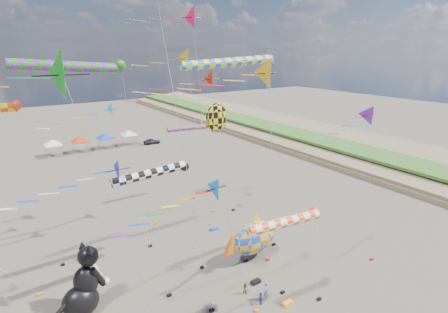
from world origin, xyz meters
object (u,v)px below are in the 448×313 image
object	(u,v)px
fish_inflatable	(254,238)
parked_car	(152,141)
child_green	(245,289)
child_blue	(261,298)
cat_inflatable	(82,280)
person_adult	(267,291)

from	to	relation	value
fish_inflatable	parked_car	world-z (taller)	fish_inflatable
child_green	child_blue	world-z (taller)	child_blue
child_blue	cat_inflatable	bearing A→B (deg)	93.73
cat_inflatable	parked_car	xyz separation A→B (m)	(24.32, 45.05, -2.24)
person_adult	parked_car	xyz separation A→B (m)	(11.65, 52.00, -0.24)
person_adult	cat_inflatable	bearing A→B (deg)	120.97
cat_inflatable	parked_car	size ratio (longest dim) A/B	1.58
parked_car	child_green	bearing A→B (deg)	168.85
person_adult	child_blue	world-z (taller)	person_adult
child_green	parked_car	size ratio (longest dim) A/B	0.30
child_green	child_blue	size ratio (longest dim) A/B	0.98
person_adult	parked_car	size ratio (longest dim) A/B	0.47
fish_inflatable	child_green	size ratio (longest dim) A/B	6.14
child_blue	fish_inflatable	bearing A→B (deg)	1.38
fish_inflatable	child_green	distance (m)	5.62
child_green	cat_inflatable	bearing A→B (deg)	-177.42
cat_inflatable	person_adult	xyz separation A→B (m)	(12.67, -6.94, -2.00)
person_adult	parked_car	bearing A→B (deg)	47.06
cat_inflatable	parked_car	distance (m)	51.25
child_green	fish_inflatable	bearing A→B (deg)	72.16
child_blue	child_green	bearing A→B (deg)	44.52
parked_car	child_blue	bearing A→B (deg)	169.58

